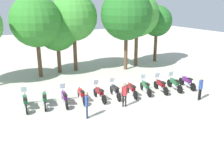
% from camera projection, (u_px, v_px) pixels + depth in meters
% --- Properties ---
extents(ground_plane, '(80.00, 80.00, 0.00)m').
position_uv_depth(ground_plane, '(115.00, 97.00, 18.53)').
color(ground_plane, '#BCB7A8').
extents(motorcycle_0, '(0.69, 2.18, 1.37)m').
position_uv_depth(motorcycle_0, '(25.00, 102.00, 16.44)').
color(motorcycle_0, black).
rests_on(motorcycle_0, ground_plane).
extents(motorcycle_1, '(0.81, 2.14, 0.99)m').
position_uv_depth(motorcycle_1, '(45.00, 99.00, 16.88)').
color(motorcycle_1, black).
rests_on(motorcycle_1, ground_plane).
extents(motorcycle_2, '(0.71, 2.17, 1.37)m').
position_uv_depth(motorcycle_2, '(64.00, 98.00, 17.11)').
color(motorcycle_2, black).
rests_on(motorcycle_2, ground_plane).
extents(motorcycle_3, '(0.71, 2.18, 0.99)m').
position_uv_depth(motorcycle_3, '(81.00, 95.00, 17.65)').
color(motorcycle_3, black).
rests_on(motorcycle_3, ground_plane).
extents(motorcycle_4, '(0.62, 2.19, 1.37)m').
position_uv_depth(motorcycle_4, '(99.00, 93.00, 17.92)').
color(motorcycle_4, black).
rests_on(motorcycle_4, ground_plane).
extents(motorcycle_5, '(0.73, 2.17, 1.37)m').
position_uv_depth(motorcycle_5, '(115.00, 91.00, 18.42)').
color(motorcycle_5, black).
rests_on(motorcycle_5, ground_plane).
extents(motorcycle_6, '(0.77, 2.16, 0.99)m').
position_uv_depth(motorcycle_6, '(132.00, 89.00, 18.73)').
color(motorcycle_6, black).
rests_on(motorcycle_6, ground_plane).
extents(motorcycle_7, '(0.84, 2.13, 1.37)m').
position_uv_depth(motorcycle_7, '(145.00, 87.00, 19.25)').
color(motorcycle_7, black).
rests_on(motorcycle_7, ground_plane).
extents(motorcycle_8, '(0.74, 2.17, 1.37)m').
position_uv_depth(motorcycle_8, '(161.00, 85.00, 19.56)').
color(motorcycle_8, black).
rests_on(motorcycle_8, ground_plane).
extents(motorcycle_9, '(0.75, 2.16, 1.37)m').
position_uv_depth(motorcycle_9, '(174.00, 83.00, 19.98)').
color(motorcycle_9, black).
rests_on(motorcycle_9, ground_plane).
extents(motorcycle_10, '(0.72, 2.17, 0.99)m').
position_uv_depth(motorcycle_10, '(187.00, 82.00, 20.43)').
color(motorcycle_10, black).
rests_on(motorcycle_10, ground_plane).
extents(person_0, '(0.40, 0.24, 1.72)m').
position_uv_depth(person_0, '(201.00, 87.00, 17.77)').
color(person_0, black).
rests_on(person_0, ground_plane).
extents(person_1, '(0.40, 0.29, 1.68)m').
position_uv_depth(person_1, '(125.00, 93.00, 16.65)').
color(person_1, black).
rests_on(person_1, ground_plane).
extents(person_2, '(0.30, 0.39, 1.70)m').
position_uv_depth(person_2, '(87.00, 103.00, 15.02)').
color(person_2, '#232D4C').
rests_on(person_2, ground_plane).
extents(tree_2, '(4.52, 4.52, 7.30)m').
position_uv_depth(tree_2, '(36.00, 21.00, 21.95)').
color(tree_2, brown).
rests_on(tree_2, ground_plane).
extents(tree_3, '(3.87, 3.87, 6.04)m').
position_uv_depth(tree_3, '(57.00, 30.00, 23.63)').
color(tree_3, brown).
rests_on(tree_3, ground_plane).
extents(tree_4, '(4.53, 4.53, 7.53)m').
position_uv_depth(tree_4, '(73.00, 17.00, 23.93)').
color(tree_4, brown).
rests_on(tree_4, ground_plane).
extents(tree_5, '(4.97, 4.97, 7.96)m').
position_uv_depth(tree_5, '(126.00, 14.00, 24.27)').
color(tree_5, brown).
rests_on(tree_5, ground_plane).
extents(tree_6, '(4.53, 4.53, 7.63)m').
position_uv_depth(tree_6, '(137.00, 15.00, 25.80)').
color(tree_6, brown).
rests_on(tree_6, ground_plane).
extents(tree_7, '(3.39, 3.39, 6.26)m').
position_uv_depth(tree_7, '(157.00, 21.00, 28.00)').
color(tree_7, brown).
rests_on(tree_7, ground_plane).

